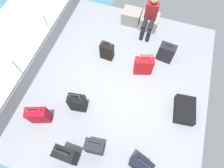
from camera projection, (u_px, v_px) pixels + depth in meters
name	position (u px, v px, depth m)	size (l,w,h in m)	color
ground_plane	(120.00, 84.00, 4.77)	(4.40, 5.20, 0.06)	gray
gunwale_port	(41.00, 56.00, 4.85)	(0.06, 5.20, 0.45)	gray
railing_port	(33.00, 43.00, 4.35)	(0.04, 4.20, 1.02)	silver
sea_wake	(5.00, 55.00, 5.56)	(12.00, 12.00, 0.01)	teal
cargo_crate_0	(131.00, 17.00, 5.51)	(0.56, 0.43, 0.42)	gray
cargo_crate_1	(149.00, 21.00, 5.44)	(0.54, 0.49, 0.39)	#9E9989
passenger_seated	(150.00, 16.00, 5.03)	(0.34, 0.66, 1.09)	maroon
suitcase_0	(143.00, 66.00, 4.66)	(0.50, 0.33, 0.75)	red
suitcase_1	(166.00, 53.00, 4.86)	(0.44, 0.29, 0.64)	black
suitcase_2	(78.00, 103.00, 4.21)	(0.40, 0.27, 0.75)	black
suitcase_3	(107.00, 51.00, 4.88)	(0.35, 0.21, 0.66)	black
suitcase_4	(141.00, 165.00, 3.59)	(0.43, 0.34, 0.80)	black
suitcase_5	(95.00, 147.00, 3.77)	(0.39, 0.27, 0.75)	black
suitcase_6	(184.00, 110.00, 4.31)	(0.51, 0.70, 0.23)	black
suitcase_7	(39.00, 115.00, 4.09)	(0.48, 0.35, 0.74)	#B70C1E
suitcase_8	(67.00, 155.00, 3.66)	(0.41, 0.25, 0.89)	black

